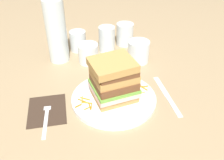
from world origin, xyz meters
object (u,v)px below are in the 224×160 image
object	(u,v)px
fork	(46,115)
knife	(168,96)
sandwich	(114,80)
empty_tumbler_2	(125,34)
empty_tumbler_1	(78,41)
napkin_dark	(47,110)
main_plate	(114,98)
empty_tumbler_3	(88,53)
water_bottle	(56,28)
empty_tumbler_0	(107,39)
juice_glass	(138,52)

from	to	relation	value
fork	knife	xyz separation A→B (m)	(0.36, 0.02, -0.00)
sandwich	empty_tumbler_2	xyz separation A→B (m)	(0.12, 0.36, -0.03)
empty_tumbler_1	empty_tumbler_2	bearing A→B (deg)	5.05
napkin_dark	knife	bearing A→B (deg)	-0.60
main_plate	empty_tumbler_1	size ratio (longest dim) A/B	3.17
napkin_dark	knife	size ratio (longest dim) A/B	0.65
knife	empty_tumbler_1	xyz separation A→B (m)	(-0.25, 0.35, 0.04)
empty_tumbler_3	knife	bearing A→B (deg)	-49.46
water_bottle	napkin_dark	bearing A→B (deg)	-97.96
knife	water_bottle	distance (m)	0.45
empty_tumbler_1	water_bottle	bearing A→B (deg)	-138.62
sandwich	empty_tumbler_0	distance (m)	0.32
knife	empty_tumbler_2	distance (m)	0.38
empty_tumbler_0	empty_tumbler_2	distance (m)	0.09
knife	empty_tumbler_0	bearing A→B (deg)	112.07
napkin_dark	empty_tumbler_1	xyz separation A→B (m)	(0.11, 0.35, 0.04)
sandwich	water_bottle	bearing A→B (deg)	119.31
water_bottle	empty_tumbler_2	size ratio (longest dim) A/B	3.17
main_plate	water_bottle	xyz separation A→B (m)	(-0.16, 0.28, 0.12)
fork	water_bottle	xyz separation A→B (m)	(0.04, 0.31, 0.12)
fork	juice_glass	xyz separation A→B (m)	(0.33, 0.24, 0.03)
napkin_dark	empty_tumbler_2	size ratio (longest dim) A/B	1.46
napkin_dark	empty_tumbler_3	world-z (taller)	empty_tumbler_3
empty_tumbler_1	empty_tumbler_2	xyz separation A→B (m)	(0.20, 0.02, 0.01)
main_plate	empty_tumbler_0	xyz separation A→B (m)	(0.03, 0.32, 0.04)
main_plate	napkin_dark	bearing A→B (deg)	-177.17
juice_glass	fork	bearing A→B (deg)	-143.57
sandwich	water_bottle	xyz separation A→B (m)	(-0.15, 0.28, 0.05)
empty_tumbler_3	juice_glass	bearing A→B (deg)	-8.39
water_bottle	empty_tumbler_2	world-z (taller)	water_bottle
water_bottle	empty_tumbler_3	world-z (taller)	water_bottle
sandwich	water_bottle	distance (m)	0.32
main_plate	knife	xyz separation A→B (m)	(0.17, -0.01, -0.01)
juice_glass	main_plate	bearing A→B (deg)	-122.16
juice_glass	water_bottle	xyz separation A→B (m)	(-0.29, 0.06, 0.09)
sandwich	empty_tumbler_0	xyz separation A→B (m)	(0.03, 0.32, -0.03)
main_plate	napkin_dark	world-z (taller)	main_plate
knife	empty_tumbler_1	bearing A→B (deg)	124.72
fork	main_plate	bearing A→B (deg)	9.24
main_plate	empty_tumbler_3	xyz separation A→B (m)	(-0.05, 0.24, 0.03)
sandwich	empty_tumbler_2	size ratio (longest dim) A/B	1.60
main_plate	juice_glass	distance (m)	0.25
fork	empty_tumbler_3	bearing A→B (deg)	61.46
sandwich	knife	size ratio (longest dim) A/B	0.72
empty_tumbler_3	empty_tumbler_0	bearing A→B (deg)	43.55
knife	fork	bearing A→B (deg)	-177.07
main_plate	fork	distance (m)	0.20
empty_tumbler_2	sandwich	bearing A→B (deg)	-107.85
main_plate	fork	bearing A→B (deg)	-170.76
main_plate	knife	bearing A→B (deg)	-4.65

